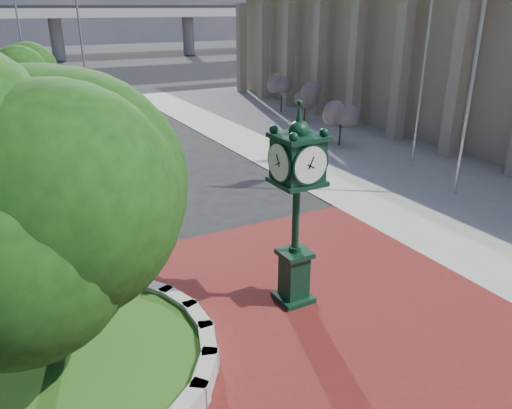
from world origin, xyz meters
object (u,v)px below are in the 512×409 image
(post_clock, at_px, (296,200))
(flagpole_a, at_px, (477,48))
(street_lamp_near, at_px, (84,46))
(street_lamp_far, at_px, (23,34))
(parked_car, at_px, (79,88))
(flagpole_b, at_px, (424,69))

(post_clock, relative_size, flagpole_a, 0.46)
(street_lamp_near, bearing_deg, street_lamp_far, 104.91)
(street_lamp_near, bearing_deg, post_clock, -90.78)
(street_lamp_far, bearing_deg, parked_car, -44.67)
(post_clock, distance_m, flagpole_b, 13.71)
(street_lamp_near, distance_m, street_lamp_far, 11.69)
(flagpole_b, bearing_deg, flagpole_a, -108.15)
(parked_car, relative_size, street_lamp_near, 0.54)
(flagpole_b, distance_m, street_lamp_far, 35.30)
(flagpole_b, bearing_deg, street_lamp_far, 113.49)
(flagpole_a, height_order, street_lamp_far, flagpole_a)
(flagpole_b, xyz_separation_m, street_lamp_near, (-11.07, 21.09, 0.03))
(flagpole_b, height_order, street_lamp_far, flagpole_b)
(parked_car, xyz_separation_m, street_lamp_far, (-3.47, 3.43, 4.41))
(post_clock, distance_m, street_lamp_far, 39.84)
(parked_car, bearing_deg, post_clock, -108.54)
(flagpole_a, bearing_deg, street_lamp_far, 109.63)
(flagpole_a, relative_size, street_lamp_near, 1.42)
(parked_car, bearing_deg, street_lamp_far, 118.14)
(flagpole_a, height_order, street_lamp_near, flagpole_a)
(parked_car, height_order, street_lamp_near, street_lamp_near)
(flagpole_a, xyz_separation_m, flagpole_b, (1.21, 3.69, -1.20))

